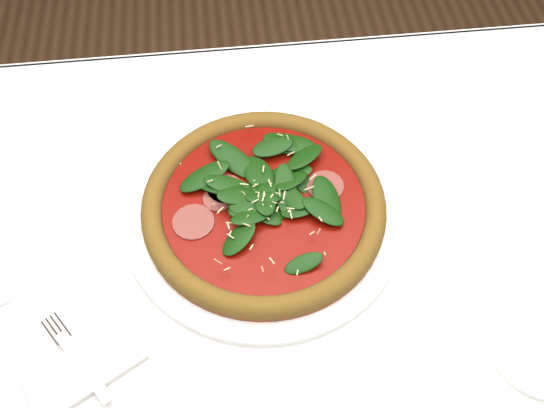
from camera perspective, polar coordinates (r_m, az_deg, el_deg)
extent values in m
plane|color=brown|center=(1.52, 0.99, -18.25)|extent=(6.00, 6.00, 0.00)
cube|color=silver|center=(0.85, 1.70, -4.30)|extent=(1.20, 0.80, 0.04)
cylinder|color=#4E391F|center=(1.42, -22.73, -1.92)|extent=(0.06, 0.06, 0.71)
cylinder|color=#4E391F|center=(1.48, 20.76, 2.03)|extent=(0.06, 0.06, 0.71)
cube|color=silver|center=(1.17, -0.99, 10.53)|extent=(1.20, 0.01, 0.22)
cylinder|color=white|center=(0.85, -0.77, -0.86)|extent=(0.39, 0.39, 0.01)
torus|color=white|center=(0.85, -0.77, -0.69)|extent=(0.39, 0.39, 0.01)
cylinder|color=brown|center=(0.84, -0.78, -0.39)|extent=(0.42, 0.42, 0.01)
torus|color=#B27D29|center=(0.83, -0.78, -0.05)|extent=(0.42, 0.42, 0.03)
cylinder|color=maroon|center=(0.83, -0.78, -0.05)|extent=(0.35, 0.35, 0.00)
cylinder|color=brown|center=(0.83, -0.79, 0.12)|extent=(0.30, 0.30, 0.00)
ellipsoid|color=#103D0B|center=(0.82, -0.79, 0.57)|extent=(0.33, 0.33, 0.03)
cylinder|color=beige|center=(0.81, -0.80, 0.84)|extent=(0.30, 0.30, 0.00)
cube|color=silver|center=(0.78, -17.17, -14.61)|extent=(0.15, 0.12, 0.01)
cube|color=silver|center=(0.78, -17.31, -14.42)|extent=(0.07, 0.10, 0.00)
cube|color=silver|center=(0.80, -19.64, -11.00)|extent=(0.04, 0.05, 0.00)
cylinder|color=white|center=(0.83, 23.95, -12.51)|extent=(0.12, 0.12, 0.01)
torus|color=white|center=(0.82, 24.01, -12.44)|extent=(0.12, 0.12, 0.01)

